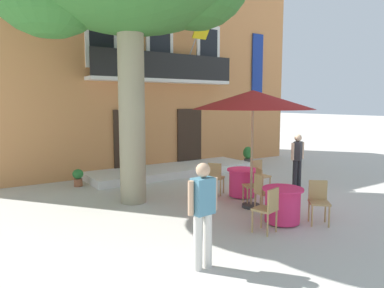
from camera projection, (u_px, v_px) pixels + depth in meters
The scene contains 16 objects.
ground_plane at pixel (256, 198), 9.65m from camera, with size 120.00×120.00×0.00m, color beige.
building_facade at pixel (137, 74), 14.88m from camera, with size 13.00×5.09×7.50m.
entrance_step_platform at pixel (172, 170), 12.91m from camera, with size 6.09×1.80×0.25m, color silver.
cafe_table_near_tree at pixel (283, 205), 7.62m from camera, with size 0.86×0.86×0.76m.
cafe_chair_near_tree_0 at pixel (268, 207), 7.00m from camera, with size 0.49×0.49×0.91m.
cafe_chair_near_tree_1 at pixel (319, 199), 7.59m from camera, with size 0.56×0.56×0.91m.
cafe_chair_near_tree_2 at pixel (262, 191), 8.30m from camera, with size 0.50×0.50×0.91m.
cafe_table_middle at pixel (243, 182), 9.77m from camera, with size 0.86×0.86×0.76m.
cafe_chair_middle_0 at pixel (255, 183), 9.04m from camera, with size 0.53×0.53×0.91m.
cafe_chair_middle_1 at pixel (260, 174), 10.26m from camera, with size 0.42×0.42×0.91m.
cafe_chair_middle_2 at pixel (215, 176), 9.93m from camera, with size 0.56×0.56×0.91m.
cafe_umbrella at pixel (253, 100), 8.49m from camera, with size 2.90×2.90×2.85m.
ground_planter_left at pixel (78, 177), 10.97m from camera, with size 0.33×0.33×0.53m.
ground_planter_right at pixel (248, 155), 14.52m from camera, with size 0.38×0.38×0.78m.
pedestrian_near_entrance at pixel (203, 210), 5.46m from camera, with size 0.53×0.25×1.66m.
pedestrian_mid_plaza at pixel (297, 157), 10.81m from camera, with size 0.53×0.36×1.62m.
Camera 1 is at (-6.66, -6.88, 2.57)m, focal length 33.55 mm.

